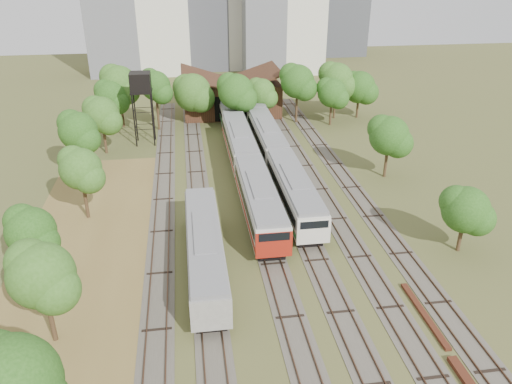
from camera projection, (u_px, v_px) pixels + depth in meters
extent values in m
plane|color=#475123|center=(327.00, 344.00, 35.40)|extent=(240.00, 240.00, 0.00)
cube|color=brown|center=(83.00, 297.00, 40.18)|extent=(14.00, 60.00, 0.04)
cube|color=#4C473D|center=(163.00, 199.00, 56.12)|extent=(2.60, 80.00, 0.06)
cube|color=#472D1E|center=(157.00, 199.00, 55.99)|extent=(0.08, 80.00, 0.14)
cube|color=#472D1E|center=(170.00, 198.00, 56.18)|extent=(0.08, 80.00, 0.14)
cube|color=#4C473D|center=(199.00, 197.00, 56.64)|extent=(2.60, 80.00, 0.06)
cube|color=#472D1E|center=(192.00, 197.00, 56.51)|extent=(0.08, 80.00, 0.14)
cube|color=#472D1E|center=(205.00, 196.00, 56.70)|extent=(0.08, 80.00, 0.14)
cube|color=#4C473D|center=(251.00, 194.00, 57.43)|extent=(2.60, 80.00, 0.06)
cube|color=#472D1E|center=(245.00, 193.00, 57.29)|extent=(0.08, 80.00, 0.14)
cube|color=#472D1E|center=(257.00, 193.00, 57.48)|extent=(0.08, 80.00, 0.14)
cube|color=#4C473D|center=(285.00, 192.00, 57.95)|extent=(2.60, 80.00, 0.06)
cube|color=#472D1E|center=(279.00, 191.00, 57.81)|extent=(0.08, 80.00, 0.14)
cube|color=#472D1E|center=(291.00, 190.00, 58.00)|extent=(0.08, 80.00, 0.14)
cube|color=#4C473D|center=(319.00, 189.00, 58.47)|extent=(2.60, 80.00, 0.06)
cube|color=#472D1E|center=(313.00, 189.00, 58.34)|extent=(0.08, 80.00, 0.14)
cube|color=#472D1E|center=(325.00, 188.00, 58.52)|extent=(0.08, 80.00, 0.14)
cube|color=#4C473D|center=(351.00, 187.00, 58.99)|extent=(2.60, 80.00, 0.06)
cube|color=#472D1E|center=(346.00, 187.00, 58.86)|extent=(0.08, 80.00, 0.14)
cube|color=#472D1E|center=(357.00, 186.00, 59.04)|extent=(0.08, 80.00, 0.14)
cube|color=black|center=(259.00, 216.00, 51.68)|extent=(2.44, 15.64, 0.89)
cube|color=beige|center=(259.00, 200.00, 50.88)|extent=(3.22, 17.00, 2.78)
cube|color=black|center=(259.00, 197.00, 50.74)|extent=(3.28, 15.64, 0.94)
cube|color=slate|center=(259.00, 186.00, 50.20)|extent=(2.96, 16.66, 0.40)
cube|color=maroon|center=(259.00, 207.00, 51.22)|extent=(3.28, 16.66, 0.50)
cube|color=maroon|center=(274.00, 245.00, 43.40)|extent=(3.26, 0.25, 2.50)
cube|color=black|center=(240.00, 155.00, 67.29)|extent=(2.44, 15.64, 0.89)
cube|color=beige|center=(240.00, 142.00, 66.49)|extent=(3.22, 17.00, 2.78)
cube|color=black|center=(240.00, 140.00, 66.35)|extent=(3.28, 15.64, 0.94)
cube|color=slate|center=(239.00, 131.00, 65.81)|extent=(2.96, 16.66, 0.40)
cube|color=maroon|center=(240.00, 148.00, 66.83)|extent=(3.28, 16.66, 0.50)
cube|color=black|center=(293.00, 206.00, 53.76)|extent=(2.36, 15.64, 0.86)
cube|color=beige|center=(294.00, 191.00, 52.99)|extent=(3.11, 17.00, 2.68)
cube|color=black|center=(294.00, 188.00, 52.85)|extent=(3.17, 15.64, 0.91)
cube|color=slate|center=(294.00, 178.00, 52.33)|extent=(2.87, 16.66, 0.39)
cube|color=#175D27|center=(294.00, 198.00, 53.32)|extent=(3.17, 16.66, 0.48)
cube|color=beige|center=(314.00, 232.00, 45.51)|extent=(3.15, 0.25, 2.42)
cube|color=black|center=(267.00, 149.00, 69.37)|extent=(2.36, 15.64, 0.86)
cube|color=beige|center=(267.00, 137.00, 68.61)|extent=(3.11, 17.00, 2.68)
cube|color=black|center=(267.00, 135.00, 68.47)|extent=(3.17, 15.64, 0.91)
cube|color=slate|center=(267.00, 126.00, 67.94)|extent=(2.87, 16.66, 0.39)
cube|color=#175D27|center=(267.00, 142.00, 68.93)|extent=(3.17, 16.66, 0.48)
cube|color=black|center=(250.00, 113.00, 84.98)|extent=(2.36, 15.64, 0.86)
cube|color=beige|center=(250.00, 103.00, 84.22)|extent=(3.11, 17.00, 2.68)
cube|color=black|center=(250.00, 101.00, 84.08)|extent=(3.17, 15.64, 0.91)
cube|color=slate|center=(250.00, 94.00, 83.55)|extent=(2.87, 16.66, 0.39)
cube|color=#175D27|center=(250.00, 107.00, 84.54)|extent=(3.17, 16.66, 0.48)
cube|color=black|center=(227.00, 116.00, 83.82)|extent=(2.09, 14.72, 0.76)
cube|color=beige|center=(227.00, 107.00, 83.14)|extent=(2.75, 16.00, 2.37)
cube|color=black|center=(227.00, 105.00, 83.02)|extent=(2.81, 14.72, 0.81)
cube|color=slate|center=(227.00, 99.00, 82.56)|extent=(2.53, 15.68, 0.34)
cube|color=#175D27|center=(227.00, 110.00, 83.43)|extent=(2.81, 15.68, 0.43)
cube|color=beige|center=(232.00, 122.00, 76.10)|extent=(2.79, 0.25, 2.13)
cube|color=black|center=(206.00, 265.00, 43.61)|extent=(2.26, 16.56, 0.82)
cube|color=gray|center=(205.00, 249.00, 42.88)|extent=(2.98, 18.00, 2.57)
cube|color=black|center=(205.00, 246.00, 42.75)|extent=(3.04, 16.56, 0.87)
cube|color=slate|center=(204.00, 234.00, 42.25)|extent=(2.74, 17.64, 0.37)
cylinder|color=black|center=(134.00, 121.00, 69.97)|extent=(0.19, 0.19, 7.51)
cylinder|color=black|center=(153.00, 120.00, 70.30)|extent=(0.19, 0.19, 7.51)
cylinder|color=black|center=(136.00, 116.00, 72.23)|extent=(0.19, 0.19, 7.51)
cylinder|color=black|center=(153.00, 115.00, 72.56)|extent=(0.19, 0.19, 7.51)
cube|color=black|center=(141.00, 91.00, 69.60)|extent=(2.96, 2.96, 0.20)
cube|color=black|center=(140.00, 82.00, 69.01)|extent=(2.82, 2.82, 2.54)
cube|color=#4E2416|center=(424.00, 314.00, 38.10)|extent=(0.48, 7.68, 0.25)
cube|color=#331F12|center=(231.00, 97.00, 85.82)|extent=(16.00, 11.00, 5.50)
cube|color=#331F12|center=(207.00, 78.00, 83.85)|extent=(8.45, 11.55, 2.96)
cube|color=#331F12|center=(254.00, 76.00, 84.89)|extent=(8.45, 11.55, 2.96)
cube|color=black|center=(234.00, 109.00, 81.20)|extent=(6.40, 0.15, 4.12)
cylinder|color=#382616|center=(50.00, 315.00, 34.83)|extent=(0.36, 0.36, 4.39)
sphere|color=#204B14|center=(41.00, 275.00, 33.37)|extent=(4.52, 4.52, 4.52)
cylinder|color=#382616|center=(38.00, 265.00, 40.71)|extent=(0.36, 0.36, 4.11)
sphere|color=#204B14|center=(31.00, 231.00, 39.34)|extent=(3.95, 3.95, 3.95)
cylinder|color=#382616|center=(86.00, 199.00, 51.40)|extent=(0.36, 0.36, 4.35)
sphere|color=#204B14|center=(81.00, 169.00, 49.95)|extent=(4.24, 4.24, 4.24)
cylinder|color=#382616|center=(83.00, 160.00, 60.60)|extent=(0.36, 0.36, 4.75)
sphere|color=#204B14|center=(78.00, 131.00, 59.02)|extent=(4.57, 4.57, 4.57)
cylinder|color=#382616|center=(105.00, 138.00, 68.32)|extent=(0.36, 0.36, 4.30)
sphere|color=#204B14|center=(101.00, 115.00, 66.88)|extent=(4.84, 4.84, 4.84)
cylinder|color=#382616|center=(114.00, 118.00, 76.49)|extent=(0.36, 0.36, 4.40)
sphere|color=#204B14|center=(111.00, 96.00, 75.02)|extent=(4.81, 4.81, 4.81)
cylinder|color=#382616|center=(122.00, 110.00, 78.52)|extent=(0.36, 0.36, 5.43)
sphere|color=#204B14|center=(119.00, 84.00, 76.70)|extent=(5.57, 5.57, 5.57)
cylinder|color=#382616|center=(158.00, 113.00, 77.16)|extent=(0.36, 0.36, 5.47)
sphere|color=#204B14|center=(155.00, 86.00, 75.34)|extent=(4.51, 4.51, 4.51)
cylinder|color=#382616|center=(194.00, 111.00, 80.65)|extent=(0.36, 0.36, 3.93)
sphere|color=#204B14|center=(193.00, 93.00, 79.34)|extent=(6.01, 6.01, 6.01)
cylinder|color=#382616|center=(236.00, 116.00, 76.57)|extent=(0.36, 0.36, 4.90)
sphere|color=#204B14|center=(236.00, 92.00, 74.93)|extent=(5.39, 5.39, 5.39)
cylinder|color=#382616|center=(261.00, 112.00, 80.09)|extent=(0.36, 0.36, 4.06)
sphere|color=#204B14|center=(261.00, 93.00, 78.73)|extent=(4.40, 4.40, 4.40)
cylinder|color=#382616|center=(296.00, 106.00, 80.72)|extent=(0.36, 0.36, 5.27)
sphere|color=#204B14|center=(297.00, 81.00, 78.96)|extent=(5.33, 5.33, 5.33)
cylinder|color=#382616|center=(335.00, 103.00, 82.87)|extent=(0.36, 0.36, 5.07)
sphere|color=#204B14|center=(336.00, 80.00, 81.18)|extent=(5.47, 5.47, 5.47)
cylinder|color=#382616|center=(358.00, 106.00, 83.37)|extent=(0.36, 0.36, 4.03)
sphere|color=#204B14|center=(359.00, 87.00, 82.03)|extent=(5.26, 5.26, 5.26)
cylinder|color=#382616|center=(461.00, 235.00, 45.83)|extent=(0.36, 0.36, 3.36)
sphere|color=#204B14|center=(466.00, 210.00, 44.70)|extent=(4.28, 4.28, 4.28)
cylinder|color=#382616|center=(386.00, 161.00, 61.02)|extent=(0.36, 0.36, 4.20)
sphere|color=#204B14|center=(389.00, 136.00, 59.61)|extent=(4.77, 4.77, 4.77)
cylinder|color=#382616|center=(331.00, 112.00, 79.76)|extent=(0.36, 0.36, 4.10)
sphere|color=#204B14|center=(332.00, 93.00, 78.39)|extent=(4.52, 4.52, 4.52)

